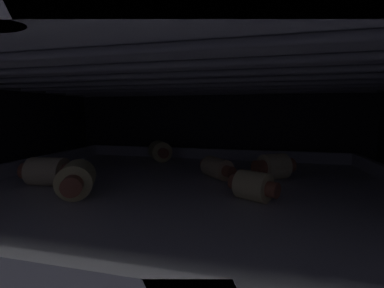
{
  "coord_description": "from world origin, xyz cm",
  "views": [
    {
      "loc": [
        7.46,
        -27.03,
        19.77
      ],
      "look_at": [
        0.0,
        4.24,
        15.92
      ],
      "focal_mm": 24.64,
      "sensor_mm": 36.0,
      "label": 1
    }
  ],
  "objects_px": {
    "pig_in_blanket_upper_2": "(156,74)",
    "pig_in_blanket_lower_1": "(77,179)",
    "pig_in_blanket_upper_3": "(17,59)",
    "oven_rack_lower": "(183,200)",
    "pig_in_blanket_upper_1": "(258,55)",
    "baking_tray_lower": "(183,190)",
    "pig_in_blanket_upper_7": "(75,58)",
    "pig_in_blanket_upper_0": "(279,67)",
    "pig_in_blanket_lower_5": "(217,168)",
    "pig_in_blanket_lower_2": "(160,151)",
    "pig_in_blanket_upper_5": "(72,73)",
    "oven_rack_upper": "(183,81)",
    "pig_in_blanket_lower_6": "(48,172)",
    "pig_in_blanket_upper_8": "(145,66)",
    "pig_in_blanket_upper_6": "(316,63)",
    "pig_in_blanket_lower_0": "(274,167)",
    "baking_tray_upper": "(183,73)",
    "pig_in_blanket_lower_3": "(253,186)"
  },
  "relations": [
    {
      "from": "pig_in_blanket_lower_2",
      "to": "pig_in_blanket_upper_3",
      "type": "height_order",
      "value": "pig_in_blanket_upper_3"
    },
    {
      "from": "baking_tray_lower",
      "to": "pig_in_blanket_lower_1",
      "type": "distance_m",
      "value": 0.11
    },
    {
      "from": "pig_in_blanket_lower_2",
      "to": "pig_in_blanket_upper_5",
      "type": "bearing_deg",
      "value": -148.17
    },
    {
      "from": "baking_tray_upper",
      "to": "pig_in_blanket_lower_2",
      "type": "bearing_deg",
      "value": 119.2
    },
    {
      "from": "pig_in_blanket_lower_1",
      "to": "pig_in_blanket_upper_7",
      "type": "relative_size",
      "value": 1.36
    },
    {
      "from": "pig_in_blanket_upper_2",
      "to": "baking_tray_lower",
      "type": "bearing_deg",
      "value": -57.1
    },
    {
      "from": "pig_in_blanket_lower_1",
      "to": "oven_rack_upper",
      "type": "relative_size",
      "value": 0.12
    },
    {
      "from": "pig_in_blanket_lower_0",
      "to": "pig_in_blanket_upper_8",
      "type": "distance_m",
      "value": 0.2
    },
    {
      "from": "pig_in_blanket_upper_5",
      "to": "pig_in_blanket_upper_8",
      "type": "distance_m",
      "value": 0.13
    },
    {
      "from": "baking_tray_lower",
      "to": "pig_in_blanket_upper_2",
      "type": "xyz_separation_m",
      "value": [
        -0.07,
        0.11,
        0.14
      ]
    },
    {
      "from": "pig_in_blanket_lower_6",
      "to": "pig_in_blanket_upper_8",
      "type": "bearing_deg",
      "value": 39.59
    },
    {
      "from": "pig_in_blanket_lower_6",
      "to": "pig_in_blanket_upper_1",
      "type": "distance_m",
      "value": 0.26
    },
    {
      "from": "pig_in_blanket_upper_2",
      "to": "pig_in_blanket_lower_1",
      "type": "bearing_deg",
      "value": -96.7
    },
    {
      "from": "pig_in_blanket_upper_0",
      "to": "pig_in_blanket_upper_3",
      "type": "xyz_separation_m",
      "value": [
        -0.27,
        -0.11,
        0.0
      ]
    },
    {
      "from": "pig_in_blanket_lower_0",
      "to": "pig_in_blanket_upper_5",
      "type": "relative_size",
      "value": 1.11
    },
    {
      "from": "pig_in_blanket_lower_2",
      "to": "pig_in_blanket_upper_5",
      "type": "distance_m",
      "value": 0.18
    },
    {
      "from": "pig_in_blanket_lower_5",
      "to": "pig_in_blanket_upper_0",
      "type": "bearing_deg",
      "value": 25.03
    },
    {
      "from": "pig_in_blanket_lower_0",
      "to": "pig_in_blanket_lower_1",
      "type": "distance_m",
      "value": 0.22
    },
    {
      "from": "pig_in_blanket_lower_3",
      "to": "pig_in_blanket_upper_3",
      "type": "height_order",
      "value": "pig_in_blanket_upper_3"
    },
    {
      "from": "oven_rack_upper",
      "to": "baking_tray_upper",
      "type": "relative_size",
      "value": 1.11
    },
    {
      "from": "pig_in_blanket_upper_1",
      "to": "pig_in_blanket_upper_7",
      "type": "xyz_separation_m",
      "value": [
        -0.19,
        -0.03,
        -0.0
      ]
    },
    {
      "from": "pig_in_blanket_upper_5",
      "to": "oven_rack_upper",
      "type": "bearing_deg",
      "value": -21.08
    },
    {
      "from": "pig_in_blanket_lower_1",
      "to": "pig_in_blanket_upper_8",
      "type": "bearing_deg",
      "value": 71.49
    },
    {
      "from": "baking_tray_upper",
      "to": "pig_in_blanket_upper_8",
      "type": "relative_size",
      "value": 8.25
    },
    {
      "from": "pig_in_blanket_lower_6",
      "to": "pig_in_blanket_lower_1",
      "type": "bearing_deg",
      "value": -24.2
    },
    {
      "from": "baking_tray_lower",
      "to": "pig_in_blanket_upper_7",
      "type": "distance_m",
      "value": 0.18
    },
    {
      "from": "pig_in_blanket_upper_6",
      "to": "pig_in_blanket_lower_6",
      "type": "bearing_deg",
      "value": -158.86
    },
    {
      "from": "baking_tray_lower",
      "to": "pig_in_blanket_upper_8",
      "type": "xyz_separation_m",
      "value": [
        -0.06,
        0.04,
        0.14
      ]
    },
    {
      "from": "pig_in_blanket_lower_2",
      "to": "pig_in_blanket_upper_6",
      "type": "relative_size",
      "value": 1.01
    },
    {
      "from": "pig_in_blanket_lower_1",
      "to": "pig_in_blanket_upper_6",
      "type": "distance_m",
      "value": 0.3
    },
    {
      "from": "oven_rack_lower",
      "to": "pig_in_blanket_upper_1",
      "type": "height_order",
      "value": "pig_in_blanket_upper_1"
    },
    {
      "from": "pig_in_blanket_lower_1",
      "to": "pig_in_blanket_upper_2",
      "type": "xyz_separation_m",
      "value": [
        0.02,
        0.17,
        0.12
      ]
    },
    {
      "from": "pig_in_blanket_lower_5",
      "to": "pig_in_blanket_upper_8",
      "type": "relative_size",
      "value": 0.97
    },
    {
      "from": "oven_rack_lower",
      "to": "pig_in_blanket_upper_7",
      "type": "xyz_separation_m",
      "value": [
        -0.11,
        -0.02,
        0.15
      ]
    },
    {
      "from": "pig_in_blanket_lower_3",
      "to": "pig_in_blanket_lower_0",
      "type": "bearing_deg",
      "value": 74.52
    },
    {
      "from": "pig_in_blanket_upper_5",
      "to": "pig_in_blanket_lower_5",
      "type": "bearing_deg",
      "value": -6.6
    },
    {
      "from": "baking_tray_lower",
      "to": "oven_rack_lower",
      "type": "bearing_deg",
      "value": 0.0
    },
    {
      "from": "pig_in_blanket_upper_3",
      "to": "pig_in_blanket_upper_5",
      "type": "bearing_deg",
      "value": 98.13
    },
    {
      "from": "pig_in_blanket_upper_0",
      "to": "oven_rack_lower",
      "type": "bearing_deg",
      "value": -141.76
    },
    {
      "from": "pig_in_blanket_lower_5",
      "to": "pig_in_blanket_upper_3",
      "type": "height_order",
      "value": "pig_in_blanket_upper_3"
    },
    {
      "from": "pig_in_blanket_upper_7",
      "to": "baking_tray_upper",
      "type": "bearing_deg",
      "value": 12.37
    },
    {
      "from": "baking_tray_upper",
      "to": "pig_in_blanket_upper_1",
      "type": "relative_size",
      "value": 7.78
    },
    {
      "from": "pig_in_blanket_lower_6",
      "to": "pig_in_blanket_upper_2",
      "type": "distance_m",
      "value": 0.2
    },
    {
      "from": "pig_in_blanket_lower_2",
      "to": "pig_in_blanket_upper_1",
      "type": "distance_m",
      "value": 0.24
    },
    {
      "from": "baking_tray_lower",
      "to": "pig_in_blanket_upper_3",
      "type": "height_order",
      "value": "pig_in_blanket_upper_3"
    },
    {
      "from": "baking_tray_lower",
      "to": "pig_in_blanket_lower_3",
      "type": "height_order",
      "value": "pig_in_blanket_lower_3"
    },
    {
      "from": "pig_in_blanket_upper_2",
      "to": "pig_in_blanket_upper_3",
      "type": "xyz_separation_m",
      "value": [
        -0.1,
        -0.15,
        -0.0
      ]
    },
    {
      "from": "pig_in_blanket_lower_2",
      "to": "pig_in_blanket_upper_3",
      "type": "distance_m",
      "value": 0.23
    },
    {
      "from": "pig_in_blanket_lower_5",
      "to": "pig_in_blanket_upper_2",
      "type": "height_order",
      "value": "pig_in_blanket_upper_2"
    },
    {
      "from": "oven_rack_upper",
      "to": "pig_in_blanket_lower_6",
      "type": "bearing_deg",
      "value": -168.65
    }
  ]
}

